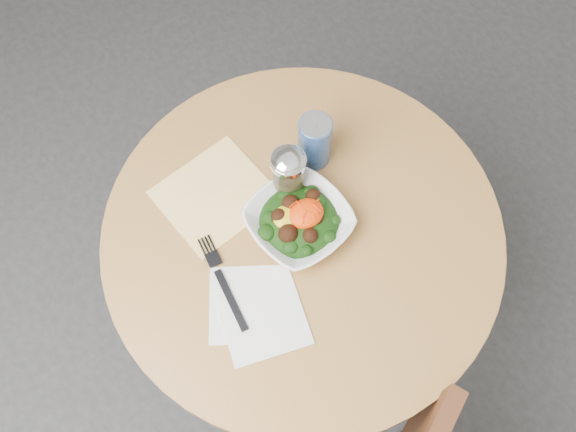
% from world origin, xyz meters
% --- Properties ---
extents(ground, '(6.00, 6.00, 0.00)m').
position_xyz_m(ground, '(0.00, 0.00, 0.00)').
color(ground, '#2A2A2C').
rests_on(ground, ground).
extents(table, '(0.90, 0.90, 0.75)m').
position_xyz_m(table, '(0.00, 0.00, 0.55)').
color(table, black).
rests_on(table, ground).
extents(cloth_napkin, '(0.25, 0.23, 0.00)m').
position_xyz_m(cloth_napkin, '(-0.11, 0.19, 0.75)').
color(cloth_napkin, '#EBA00C').
rests_on(cloth_napkin, table).
extents(paper_napkins, '(0.24, 0.27, 0.00)m').
position_xyz_m(paper_napkins, '(-0.19, -0.09, 0.75)').
color(paper_napkins, silver).
rests_on(paper_napkins, table).
extents(salad_bowl, '(0.23, 0.23, 0.08)m').
position_xyz_m(salad_bowl, '(0.00, 0.02, 0.78)').
color(salad_bowl, white).
rests_on(salad_bowl, table).
extents(fork, '(0.06, 0.23, 0.00)m').
position_xyz_m(fork, '(-0.21, 0.01, 0.76)').
color(fork, black).
rests_on(fork, table).
extents(spice_shaker, '(0.08, 0.08, 0.14)m').
position_xyz_m(spice_shaker, '(0.04, 0.11, 0.82)').
color(spice_shaker, silver).
rests_on(spice_shaker, table).
extents(beverage_can, '(0.08, 0.08, 0.15)m').
position_xyz_m(beverage_can, '(0.13, 0.14, 0.82)').
color(beverage_can, navy).
rests_on(beverage_can, table).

